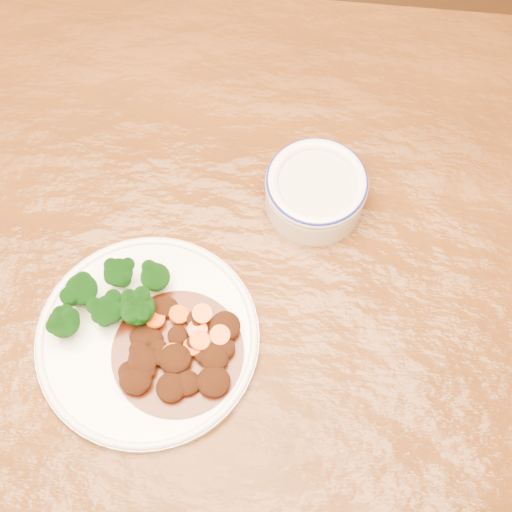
{
  "coord_description": "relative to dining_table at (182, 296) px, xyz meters",
  "views": [
    {
      "loc": [
        0.09,
        -0.35,
        1.53
      ],
      "look_at": [
        0.1,
        0.01,
        0.77
      ],
      "focal_mm": 50.0,
      "sensor_mm": 36.0,
      "label": 1
    }
  ],
  "objects": [
    {
      "name": "broccoli_florets",
      "position": [
        -0.07,
        -0.05,
        0.12
      ],
      "size": [
        0.13,
        0.09,
        0.04
      ],
      "color": "#6C8E49",
      "rests_on": "dinner_plate"
    },
    {
      "name": "mince_stew",
      "position": [
        0.01,
        -0.11,
        0.1
      ],
      "size": [
        0.15,
        0.15,
        0.03
      ],
      "color": "#431207",
      "rests_on": "dinner_plate"
    },
    {
      "name": "ground",
      "position": [
        0.0,
        0.0,
        -0.67
      ],
      "size": [
        4.0,
        4.0,
        0.0
      ],
      "primitive_type": "plane",
      "color": "#412110",
      "rests_on": "ground"
    },
    {
      "name": "dip_bowl",
      "position": [
        0.17,
        0.09,
        0.11
      ],
      "size": [
        0.12,
        0.12,
        0.06
      ],
      "rotation": [
        0.0,
        0.0,
        0.07
      ],
      "color": "white",
      "rests_on": "dining_table"
    },
    {
      "name": "dining_table",
      "position": [
        0.0,
        0.0,
        0.0
      ],
      "size": [
        1.6,
        1.08,
        0.75
      ],
      "rotation": [
        0.0,
        0.0,
        -0.13
      ],
      "color": "#5A2E10",
      "rests_on": "ground"
    },
    {
      "name": "dinner_plate",
      "position": [
        -0.03,
        -0.09,
        0.09
      ],
      "size": [
        0.25,
        0.25,
        0.02
      ],
      "rotation": [
        0.0,
        0.0,
        0.1
      ],
      "color": "white",
      "rests_on": "dining_table"
    }
  ]
}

